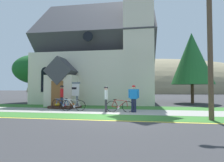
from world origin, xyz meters
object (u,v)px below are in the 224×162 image
(bicycle_silver, at_px, (73,105))
(bicycle_green, at_px, (120,106))
(roadside_conifer, at_px, (192,58))
(yard_deciduous_tree, at_px, (37,70))
(church_sign, at_px, (66,90))
(cyclist_in_orange_jersey, at_px, (134,96))
(cyclist_in_green_jersey, at_px, (62,95))
(cyclist_in_white_jersey, at_px, (106,97))
(utility_pole, at_px, (207,14))
(bicycle_orange, at_px, (62,104))

(bicycle_silver, bearing_deg, bicycle_green, -1.98)
(roadside_conifer, height_order, yard_deciduous_tree, roadside_conifer)
(church_sign, xyz_separation_m, bicycle_green, (4.55, -2.22, -0.98))
(cyclist_in_orange_jersey, relative_size, cyclist_in_green_jersey, 0.99)
(yard_deciduous_tree, bearing_deg, cyclist_in_white_jersey, -35.45)
(church_sign, relative_size, bicycle_green, 1.30)
(utility_pole, bearing_deg, bicycle_silver, 163.46)
(bicycle_silver, distance_m, cyclist_in_orange_jersey, 4.12)
(cyclist_in_white_jersey, xyz_separation_m, roadside_conifer, (7.31, 7.28, 3.49))
(church_sign, distance_m, bicycle_silver, 2.71)
(church_sign, bearing_deg, cyclist_in_green_jersey, -86.29)
(bicycle_green, relative_size, cyclist_in_green_jersey, 1.01)
(church_sign, relative_size, bicycle_orange, 1.29)
(bicycle_green, bearing_deg, cyclist_in_green_jersey, 164.86)
(roadside_conifer, bearing_deg, yard_deciduous_tree, -175.97)
(bicycle_orange, bearing_deg, roadside_conifer, 31.32)
(church_sign, height_order, cyclist_in_orange_jersey, church_sign)
(bicycle_orange, xyz_separation_m, utility_pole, (8.74, -2.82, 4.81))
(church_sign, relative_size, roadside_conifer, 0.32)
(roadside_conifer, bearing_deg, cyclist_in_green_jersey, -151.76)
(cyclist_in_orange_jersey, relative_size, roadside_conifer, 0.24)
(bicycle_orange, bearing_deg, yard_deciduous_tree, 135.01)
(bicycle_green, distance_m, bicycle_silver, 3.16)
(cyclist_in_white_jersey, bearing_deg, bicycle_green, 12.22)
(bicycle_silver, distance_m, yard_deciduous_tree, 9.17)
(bicycle_silver, bearing_deg, bicycle_orange, 152.36)
(yard_deciduous_tree, bearing_deg, cyclist_in_orange_jersey, -30.18)
(bicycle_orange, distance_m, yard_deciduous_tree, 8.15)
(church_sign, height_order, cyclist_in_white_jersey, church_sign)
(church_sign, relative_size, cyclist_in_white_jersey, 1.39)
(cyclist_in_green_jersey, relative_size, utility_pole, 0.18)
(cyclist_in_orange_jersey, distance_m, roadside_conifer, 9.70)
(bicycle_silver, relative_size, utility_pole, 0.18)
(cyclist_in_orange_jersey, bearing_deg, yard_deciduous_tree, 149.82)
(bicycle_green, height_order, cyclist_in_white_jersey, cyclist_in_white_jersey)
(cyclist_in_orange_jersey, relative_size, cyclist_in_white_jersey, 1.05)
(bicycle_orange, relative_size, yard_deciduous_tree, 0.35)
(cyclist_in_white_jersey, bearing_deg, roadside_conifer, 44.87)
(cyclist_in_white_jersey, xyz_separation_m, yard_deciduous_tree, (-8.64, 6.15, 2.51))
(bicycle_silver, distance_m, cyclist_in_green_jersey, 1.84)
(bicycle_silver, bearing_deg, cyclist_in_orange_jersey, -2.72)
(bicycle_orange, xyz_separation_m, yard_deciduous_tree, (-5.34, 5.34, 3.08))
(cyclist_in_white_jersey, relative_size, utility_pole, 0.17)
(church_sign, bearing_deg, roadside_conifer, 23.87)
(bicycle_silver, xyz_separation_m, roadside_conifer, (9.62, 6.98, 4.07))
(bicycle_green, xyz_separation_m, utility_pole, (4.58, -2.19, 4.82))
(cyclist_in_green_jersey, bearing_deg, bicycle_silver, -39.80)
(church_sign, distance_m, yard_deciduous_tree, 6.55)
(bicycle_silver, distance_m, utility_pole, 9.40)
(utility_pole, xyz_separation_m, yard_deciduous_tree, (-14.08, 8.16, -1.73))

